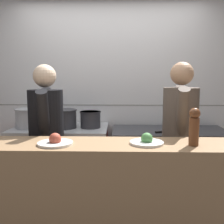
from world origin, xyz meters
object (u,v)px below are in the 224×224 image
(stock_pot, at_px, (29,118))
(sauce_pot, at_px, (63,118))
(braising_pot, at_px, (90,119))
(chefs_knife, at_px, (166,132))
(chef_sous, at_px, (180,139))
(plated_dish_dessert, at_px, (147,141))
(pepper_mill, at_px, (194,126))
(plated_dish_appetiser, at_px, (55,142))
(chef_head_cook, at_px, (47,140))
(mixing_bowl_steel, at_px, (174,125))
(oven_range, at_px, (61,163))

(stock_pot, distance_m, sauce_pot, 0.41)
(braising_pot, bearing_deg, chefs_knife, -8.33)
(sauce_pot, distance_m, chef_sous, 1.39)
(plated_dish_dessert, xyz_separation_m, pepper_mill, (0.34, -0.04, 0.13))
(braising_pot, height_order, chefs_knife, braising_pot)
(plated_dish_appetiser, bearing_deg, plated_dish_dessert, 2.97)
(chefs_knife, relative_size, chef_sous, 0.20)
(plated_dish_dessert, bearing_deg, stock_pot, 138.95)
(chef_head_cook, xyz_separation_m, chef_sous, (1.30, 0.04, 0.01))
(plated_dish_appetiser, xyz_separation_m, pepper_mill, (1.04, -0.00, 0.13))
(stock_pot, bearing_deg, mixing_bowl_steel, 3.20)
(plated_dish_appetiser, xyz_separation_m, chef_head_cook, (-0.23, 0.57, -0.13))
(mixing_bowl_steel, height_order, pepper_mill, pepper_mill)
(oven_range, distance_m, chef_sous, 1.52)
(plated_dish_appetiser, relative_size, chef_sous, 0.16)
(sauce_pot, relative_size, pepper_mill, 1.20)
(plated_dish_dessert, bearing_deg, oven_range, 128.18)
(chef_sous, bearing_deg, mixing_bowl_steel, 91.52)
(stock_pot, relative_size, chefs_knife, 1.00)
(braising_pot, relative_size, chef_sous, 0.15)
(plated_dish_dessert, bearing_deg, plated_dish_appetiser, -177.03)
(oven_range, xyz_separation_m, mixing_bowl_steel, (1.39, 0.04, 0.48))
(oven_range, distance_m, plated_dish_dessert, 1.61)
(stock_pot, distance_m, pepper_mill, 2.01)
(mixing_bowl_steel, distance_m, plated_dish_appetiser, 1.72)
(stock_pot, relative_size, chef_sous, 0.20)
(chef_sous, bearing_deg, chef_head_cook, -169.63)
(chef_head_cook, bearing_deg, plated_dish_dessert, -40.22)
(chefs_knife, height_order, pepper_mill, pepper_mill)
(mixing_bowl_steel, bearing_deg, chef_sous, -97.15)
(plated_dish_appetiser, distance_m, chef_head_cook, 0.63)
(chefs_knife, bearing_deg, chef_head_cook, -158.44)
(chefs_knife, distance_m, plated_dish_dessert, 1.09)
(chefs_knife, bearing_deg, braising_pot, 171.67)
(chef_head_cook, bearing_deg, stock_pot, 112.28)
(chef_sous, bearing_deg, chefs_knife, 104.81)
(braising_pot, relative_size, mixing_bowl_steel, 1.15)
(sauce_pot, relative_size, plated_dish_appetiser, 1.27)
(pepper_mill, distance_m, chef_sous, 0.66)
(plated_dish_dessert, bearing_deg, pepper_mill, -6.10)
(plated_dish_appetiser, bearing_deg, chefs_knife, 46.09)
(chef_sous, bearing_deg, braising_pot, 156.69)
(pepper_mill, bearing_deg, plated_dish_dessert, 173.90)
(oven_range, bearing_deg, plated_dish_dessert, -51.82)
(oven_range, bearing_deg, sauce_pot, -44.81)
(chef_head_cook, bearing_deg, oven_range, 80.80)
(mixing_bowl_steel, xyz_separation_m, pepper_mill, (-0.12, -1.26, 0.23))
(stock_pot, relative_size, chef_head_cook, 0.20)
(mixing_bowl_steel, bearing_deg, pepper_mill, -95.51)
(pepper_mill, distance_m, chef_head_cook, 1.41)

